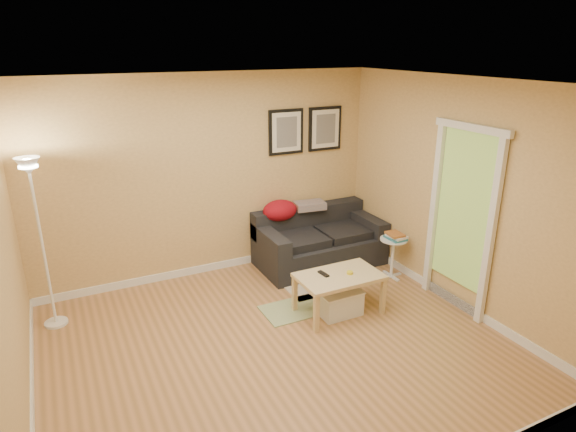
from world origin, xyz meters
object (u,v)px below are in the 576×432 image
object	(u,v)px
floor_lamp	(43,250)
side_table	(392,258)
coffee_table	(339,293)
book_stack	(396,236)
storage_bin	(339,302)
sofa	(320,239)

from	to	relation	value
floor_lamp	side_table	bearing A→B (deg)	-9.98
coffee_table	book_stack	size ratio (longest dim) A/B	3.57
storage_bin	side_table	world-z (taller)	side_table
storage_bin	sofa	bearing A→B (deg)	69.37
book_stack	sofa	bearing A→B (deg)	117.30
storage_bin	book_stack	bearing A→B (deg)	22.53
coffee_table	side_table	size ratio (longest dim) A/B	1.73
sofa	storage_bin	bearing A→B (deg)	-110.63
side_table	storage_bin	bearing A→B (deg)	-156.56
coffee_table	book_stack	distance (m)	1.25
sofa	side_table	distance (m)	1.02
floor_lamp	sofa	bearing A→B (deg)	1.32
sofa	side_table	bearing A→B (deg)	-50.80
coffee_table	storage_bin	bearing A→B (deg)	-94.23
coffee_table	floor_lamp	size ratio (longest dim) A/B	0.50
book_stack	side_table	bearing A→B (deg)	112.64
side_table	floor_lamp	world-z (taller)	floor_lamp
sofa	book_stack	distance (m)	1.05
side_table	book_stack	distance (m)	0.31
coffee_table	floor_lamp	xyz separation A→B (m)	(-2.92, 1.16, 0.65)
book_stack	floor_lamp	bearing A→B (deg)	158.02
storage_bin	book_stack	xyz separation A→B (m)	(1.13, 0.47, 0.44)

